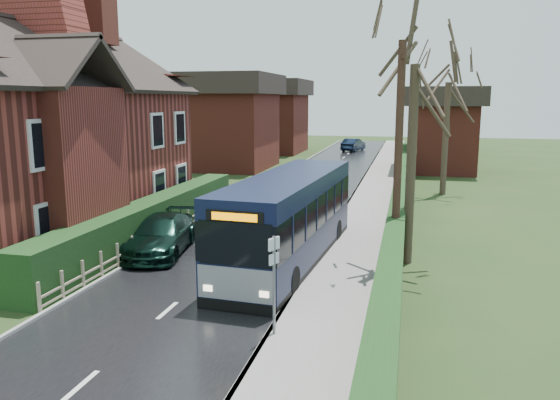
% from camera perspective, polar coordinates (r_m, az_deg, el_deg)
% --- Properties ---
extents(ground, '(140.00, 140.00, 0.00)m').
position_cam_1_polar(ground, '(16.92, -8.81, -8.94)').
color(ground, '#2E3F1B').
rests_on(ground, ground).
extents(road, '(6.00, 100.00, 0.02)m').
position_cam_1_polar(road, '(26.10, -0.56, -1.86)').
color(road, black).
rests_on(road, ground).
extents(pavement, '(2.50, 100.00, 0.14)m').
position_cam_1_polar(pavement, '(25.43, 8.78, -2.18)').
color(pavement, slate).
rests_on(pavement, ground).
extents(kerb_right, '(0.12, 100.00, 0.14)m').
position_cam_1_polar(kerb_right, '(25.54, 6.10, -2.05)').
color(kerb_right, gray).
rests_on(kerb_right, ground).
extents(kerb_left, '(0.12, 100.00, 0.10)m').
position_cam_1_polar(kerb_left, '(26.97, -6.87, -1.44)').
color(kerb_left, gray).
rests_on(kerb_left, ground).
extents(front_hedge, '(1.20, 16.00, 1.60)m').
position_cam_1_polar(front_hedge, '(22.66, -13.29, -2.00)').
color(front_hedge, black).
rests_on(front_hedge, ground).
extents(picket_fence, '(0.10, 16.00, 0.90)m').
position_cam_1_polar(picket_fence, '(22.42, -11.53, -2.99)').
color(picket_fence, gray).
rests_on(picket_fence, ground).
extents(right_wall_hedge, '(0.60, 50.00, 1.80)m').
position_cam_1_polar(right_wall_hedge, '(25.17, 12.36, -0.22)').
color(right_wall_hedge, maroon).
rests_on(right_wall_hedge, ground).
extents(brick_house, '(9.30, 14.60, 10.30)m').
position_cam_1_polar(brick_house, '(24.56, -24.10, 6.75)').
color(brick_house, maroon).
rests_on(brick_house, ground).
extents(bus, '(2.98, 10.14, 3.04)m').
position_cam_1_polar(bus, '(18.81, 0.95, -2.06)').
color(bus, black).
rests_on(bus, ground).
extents(car_silver, '(2.24, 4.05, 1.30)m').
position_cam_1_polar(car_silver, '(25.49, -5.46, -0.73)').
color(car_silver, silver).
rests_on(car_silver, ground).
extents(car_green, '(2.64, 4.94, 1.36)m').
position_cam_1_polar(car_green, '(20.56, -12.30, -3.58)').
color(car_green, black).
rests_on(car_green, ground).
extents(car_distant, '(2.39, 4.46, 1.40)m').
position_cam_1_polar(car_distant, '(60.24, 7.67, 5.74)').
color(car_distant, '#101C31').
rests_on(car_distant, ground).
extents(bus_stop_sign, '(0.19, 0.37, 2.51)m').
position_cam_1_polar(bus_stop_sign, '(12.73, -0.62, -7.54)').
color(bus_stop_sign, slate).
rests_on(bus_stop_sign, ground).
extents(telegraph_pole, '(0.25, 0.95, 7.38)m').
position_cam_1_polar(telegraph_pole, '(17.82, 12.24, 4.27)').
color(telegraph_pole, black).
rests_on(telegraph_pole, ground).
extents(tree_right_near, '(4.44, 4.44, 9.59)m').
position_cam_1_polar(tree_right_near, '(18.85, 14.03, 14.98)').
color(tree_right_near, '#382D21').
rests_on(tree_right_near, ground).
extents(tree_right_far, '(4.84, 4.84, 9.36)m').
position_cam_1_polar(tree_right_far, '(33.46, 17.24, 12.43)').
color(tree_right_far, '#392B22').
rests_on(tree_right_far, ground).
extents(tree_house_side, '(4.09, 4.09, 9.29)m').
position_cam_1_polar(tree_house_side, '(36.98, -19.29, 12.00)').
color(tree_house_side, '#31281D').
rests_on(tree_house_side, ground).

